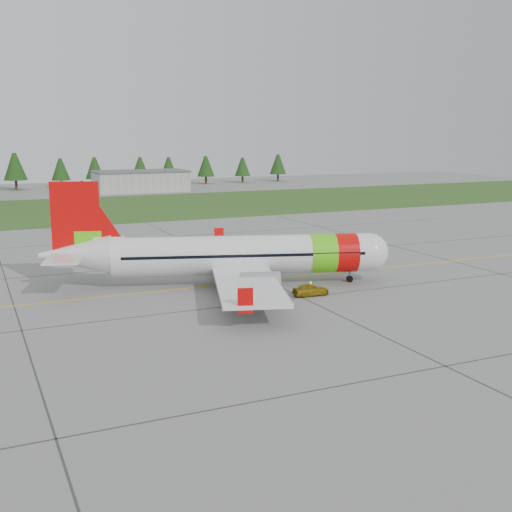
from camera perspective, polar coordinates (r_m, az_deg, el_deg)
name	(u,v)px	position (r m, az deg, el deg)	size (l,w,h in m)	color
ground	(202,309)	(56.82, -4.83, -4.75)	(320.00, 320.00, 0.00)	gray
aircraft	(235,255)	(64.94, -1.85, 0.05)	(34.31, 32.46, 10.70)	silver
follow_me_car	(311,278)	(61.16, 4.90, -1.96)	(1.39, 1.18, 3.46)	yellow
grass_strip	(65,210)	(135.71, -16.62, 3.93)	(320.00, 50.00, 0.03)	#30561E
taxi_guideline	(175,289)	(64.17, -7.24, -2.97)	(120.00, 0.25, 0.02)	gold
hangar_east	(141,182)	(175.50, -10.20, 6.52)	(24.00, 12.00, 5.20)	#A8A8A3
treeline	(34,171)	(190.77, -19.09, 7.15)	(160.00, 8.00, 10.00)	#1C3F14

